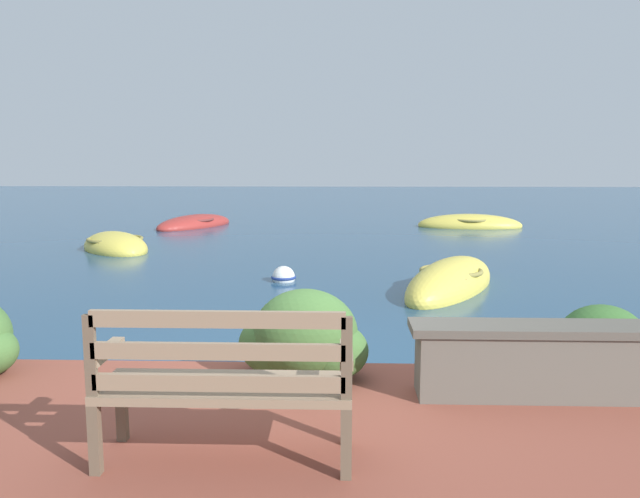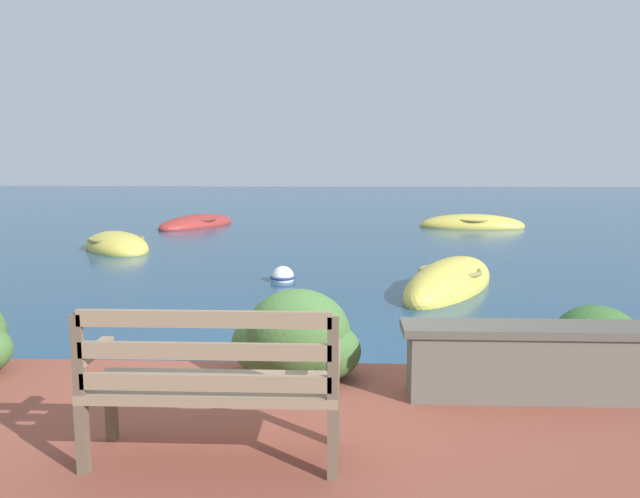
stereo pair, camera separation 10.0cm
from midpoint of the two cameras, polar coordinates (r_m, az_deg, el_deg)
ground_plane at (r=5.48m, az=-2.75°, el=-12.48°), size 80.00×80.00×0.00m
park_bench at (r=3.62m, az=-9.10°, el=-11.80°), size 1.44×0.48×0.93m
stone_wall at (r=4.92m, az=22.65°, el=-9.47°), size 2.46×0.39×0.54m
hedge_clump_left at (r=4.98m, az=-1.61°, el=-8.22°), size 1.04×0.75×0.71m
hedge_clump_centre at (r=5.43m, az=24.21°, el=-8.16°), size 0.86×0.62×0.58m
rowboat_nearest at (r=9.58m, az=12.06°, el=-3.24°), size 2.18×3.09×0.80m
rowboat_mid at (r=14.15m, az=-17.90°, el=0.18°), size 2.34×2.55×0.69m
rowboat_far at (r=18.53m, az=-11.04°, el=2.20°), size 2.33×3.15×0.60m
rowboat_outer at (r=18.47m, az=13.87°, el=2.12°), size 3.04×1.44×0.67m
mooring_buoy at (r=10.01m, az=-3.14°, el=-2.60°), size 0.41×0.41×0.37m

